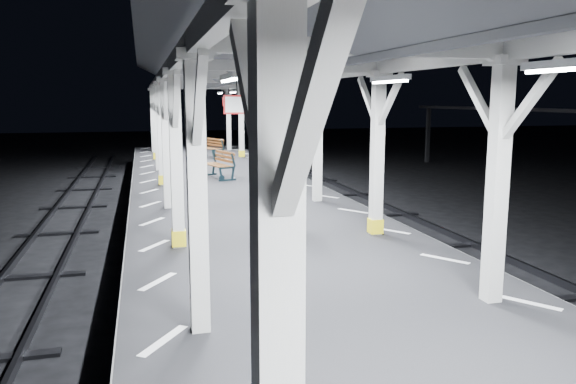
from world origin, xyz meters
name	(u,v)px	position (x,y,z in m)	size (l,w,h in m)	color
ground	(310,327)	(0.00, 0.00, 0.00)	(120.00, 120.00, 0.00)	black
platform	(311,299)	(0.00, 0.00, 0.50)	(6.00, 50.00, 1.00)	black
hazard_stripes_left	(158,282)	(-2.45, 0.00, 1.00)	(1.00, 48.00, 0.01)	silver
hazard_stripes_right	(445,259)	(2.45, 0.00, 1.00)	(1.00, 48.00, 0.01)	silver
track_right	(563,297)	(5.00, 0.00, 0.08)	(2.20, 60.00, 0.16)	#2D2D33
canopy	(313,47)	(0.00, -0.02, 4.56)	(5.40, 49.00, 4.65)	silver
bench_mid	(281,218)	(0.00, 2.06, 1.43)	(0.84, 1.58, 0.81)	black
bench_far	(220,164)	(0.04, 11.22, 1.50)	(1.09, 1.84, 0.94)	black
bench_extra	(212,147)	(0.61, 18.29, 1.48)	(1.20, 1.77, 0.90)	black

